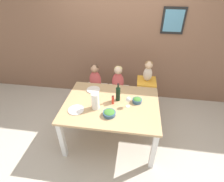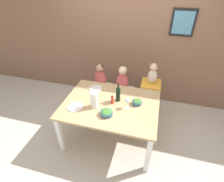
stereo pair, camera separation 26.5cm
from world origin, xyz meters
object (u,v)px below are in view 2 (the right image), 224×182
at_px(chair_far_left, 101,90).
at_px(wine_glass_near, 127,101).
at_px(dinner_plate_back_left, 96,88).
at_px(chair_far_center, 122,93).
at_px(wine_bottle, 118,94).
at_px(person_baby_right, 153,72).
at_px(dinner_plate_front_left, 75,107).
at_px(person_child_left, 100,76).
at_px(chair_right_highchair, 150,90).
at_px(salad_bowl_large, 106,113).
at_px(salad_bowl_small, 137,102).
at_px(paper_towel_roll, 94,100).
at_px(person_child_center, 122,79).

bearing_deg(chair_far_left, wine_glass_near, -49.65).
bearing_deg(dinner_plate_back_left, chair_far_center, 51.49).
height_order(wine_bottle, dinner_plate_back_left, wine_bottle).
bearing_deg(person_baby_right, chair_far_center, -179.84).
relative_size(person_baby_right, dinner_plate_back_left, 1.71).
height_order(person_baby_right, wine_bottle, person_baby_right).
bearing_deg(person_baby_right, dinner_plate_front_left, -135.73).
xyz_separation_m(person_child_left, person_baby_right, (0.99, 0.00, 0.23)).
relative_size(chair_right_highchair, person_child_left, 1.39).
distance_m(wine_glass_near, salad_bowl_large, 0.35).
bearing_deg(dinner_plate_back_left, salad_bowl_small, -16.88).
xyz_separation_m(person_child_left, paper_towel_roll, (0.22, -0.92, 0.14)).
distance_m(chair_right_highchair, wine_bottle, 0.87).
bearing_deg(salad_bowl_large, wine_bottle, 78.00).
bearing_deg(wine_bottle, salad_bowl_small, -2.39).
relative_size(chair_far_center, dinner_plate_front_left, 1.97).
distance_m(chair_far_center, dinner_plate_front_left, 1.19).
bearing_deg(chair_right_highchair, paper_towel_roll, -129.77).
bearing_deg(dinner_plate_front_left, dinner_plate_back_left, 76.77).
bearing_deg(paper_towel_roll, salad_bowl_small, 20.82).
height_order(chair_right_highchair, wine_glass_near, wine_glass_near).
relative_size(salad_bowl_small, dinner_plate_back_left, 0.64).
xyz_separation_m(chair_right_highchair, wine_bottle, (-0.46, -0.68, 0.28)).
xyz_separation_m(wine_bottle, dinner_plate_back_left, (-0.45, 0.21, -0.11)).
bearing_deg(dinner_plate_back_left, chair_right_highchair, 26.99).
xyz_separation_m(chair_right_highchair, dinner_plate_front_left, (-1.04, -1.02, 0.17)).
bearing_deg(paper_towel_roll, dinner_plate_back_left, 107.75).
distance_m(chair_far_center, person_child_left, 0.56).
height_order(person_child_left, wine_glass_near, person_child_left).
distance_m(person_child_center, salad_bowl_large, 1.05).
bearing_deg(paper_towel_roll, dinner_plate_front_left, -161.35).
bearing_deg(person_baby_right, paper_towel_roll, -129.72).
distance_m(chair_far_left, person_child_left, 0.34).
relative_size(chair_far_center, person_baby_right, 1.15).
distance_m(salad_bowl_small, dinner_plate_front_left, 0.94).
distance_m(chair_right_highchair, salad_bowl_small, 0.74).
distance_m(chair_right_highchair, person_baby_right, 0.38).
distance_m(chair_far_left, salad_bowl_large, 1.20).
bearing_deg(person_baby_right, wine_glass_near, -109.97).
height_order(chair_far_center, wine_glass_near, wine_glass_near).
xyz_separation_m(wine_bottle, salad_bowl_small, (0.30, -0.01, -0.08)).
relative_size(salad_bowl_large, dinner_plate_front_left, 0.78).
xyz_separation_m(chair_far_center, dinner_plate_back_left, (-0.37, -0.47, 0.36)).
distance_m(person_baby_right, paper_towel_roll, 1.20).
bearing_deg(chair_right_highchair, person_child_center, 179.89).
distance_m(chair_far_left, chair_right_highchair, 1.01).
xyz_separation_m(person_child_left, dinner_plate_back_left, (0.08, -0.47, 0.02)).
height_order(chair_right_highchair, salad_bowl_large, salad_bowl_large).
relative_size(chair_far_center, salad_bowl_small, 3.08).
distance_m(chair_far_left, paper_towel_roll, 1.06).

